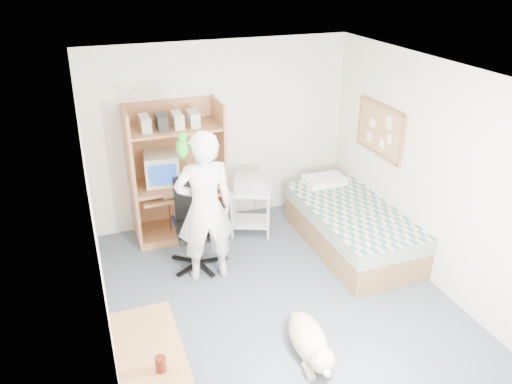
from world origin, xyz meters
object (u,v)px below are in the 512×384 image
person (205,208)px  printer_cart (251,204)px  side_desk (151,372)px  computer_hutch (177,177)px  dog (310,341)px  bed (351,226)px  office_chair (196,235)px

person → printer_cart: bearing=-132.6°
side_desk → printer_cart: (1.75, 2.60, -0.06)m
side_desk → person: bearing=62.7°
computer_hutch → person: size_ratio=0.99×
computer_hutch → dog: computer_hutch is taller
bed → office_chair: office_chair is taller
office_chair → printer_cart: bearing=32.6°
side_desk → printer_cart: side_desk is taller
office_chair → person: person is taller
computer_hutch → person: 1.14m
printer_cart → computer_hutch: bearing=-177.9°
office_chair → dog: bearing=-68.7°
side_desk → office_chair: 2.29m
side_desk → office_chair: (0.88, 2.11, -0.10)m
person → office_chair: bearing=-78.1°
dog → printer_cart: size_ratio=1.51×
office_chair → dog: size_ratio=1.08×
printer_cart → person: bearing=-113.2°
computer_hutch → bed: (2.00, -1.12, -0.53)m
side_desk → person: size_ratio=0.55×
bed → office_chair: 1.99m
person → bed: bearing=-176.1°
side_desk → dog: (1.50, 0.20, -0.33)m
dog → side_desk: bearing=-165.8°
office_chair → printer_cart: size_ratio=1.62×
bed → dog: bed is taller
computer_hutch → printer_cart: 1.04m
bed → printer_cart: bearing=144.6°
office_chair → printer_cart: (0.87, 0.49, 0.04)m
bed → dog: (-1.35, -1.61, -0.12)m
printer_cart → bed: bearing=-12.6°
office_chair → dog: (0.61, -1.91, -0.22)m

